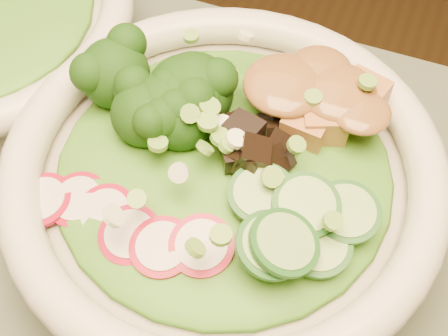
% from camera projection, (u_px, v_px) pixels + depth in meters
% --- Properties ---
extents(salad_bowl, '(0.28, 0.28, 0.08)m').
position_uv_depth(salad_bowl, '(224.00, 186.00, 0.41)').
color(salad_bowl, beige).
rests_on(salad_bowl, dining_table).
extents(lettuce_bed, '(0.21, 0.21, 0.03)m').
position_uv_depth(lettuce_bed, '(224.00, 167.00, 0.39)').
color(lettuce_bed, '#226A16').
rests_on(lettuce_bed, salad_bowl).
extents(broccoli_florets, '(0.10, 0.10, 0.05)m').
position_uv_depth(broccoli_florets, '(158.00, 90.00, 0.41)').
color(broccoli_florets, black).
rests_on(broccoli_florets, salad_bowl).
extents(radish_slices, '(0.12, 0.08, 0.02)m').
position_uv_depth(radish_slices, '(134.00, 228.00, 0.36)').
color(radish_slices, maroon).
rests_on(radish_slices, salad_bowl).
extents(cucumber_slices, '(0.10, 0.10, 0.04)m').
position_uv_depth(cucumber_slices, '(298.00, 233.00, 0.35)').
color(cucumber_slices, '#8CB665').
rests_on(cucumber_slices, salad_bowl).
extents(mushroom_heap, '(0.10, 0.10, 0.04)m').
position_uv_depth(mushroom_heap, '(240.00, 143.00, 0.38)').
color(mushroom_heap, black).
rests_on(mushroom_heap, salad_bowl).
extents(tofu_cubes, '(0.11, 0.09, 0.04)m').
position_uv_depth(tofu_cubes, '(305.00, 105.00, 0.40)').
color(tofu_cubes, '#9F6435').
rests_on(tofu_cubes, salad_bowl).
extents(peanut_sauce, '(0.07, 0.06, 0.02)m').
position_uv_depth(peanut_sauce, '(307.00, 91.00, 0.39)').
color(peanut_sauce, brown).
rests_on(peanut_sauce, tofu_cubes).
extents(scallion_garnish, '(0.20, 0.20, 0.03)m').
position_uv_depth(scallion_garnish, '(224.00, 143.00, 0.37)').
color(scallion_garnish, '#679D37').
rests_on(scallion_garnish, salad_bowl).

